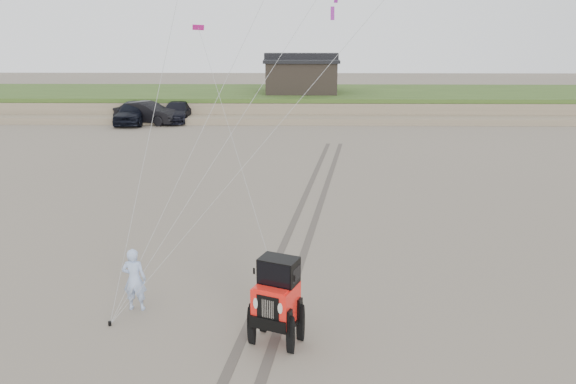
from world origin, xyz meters
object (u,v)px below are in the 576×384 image
(truck_b, at_px, (147,113))
(jeep, at_px, (276,311))
(man, at_px, (134,279))
(truck_a, at_px, (133,112))
(truck_c, at_px, (178,111))
(cabin, at_px, (301,75))

(truck_b, distance_m, jeep, 33.33)
(man, bearing_deg, truck_a, -72.20)
(truck_a, distance_m, jeep, 33.74)
(truck_b, bearing_deg, jeep, -141.29)
(man, bearing_deg, truck_c, -78.48)
(cabin, height_order, truck_a, cabin)
(cabin, bearing_deg, truck_c, -151.58)
(cabin, distance_m, truck_b, 13.88)
(truck_b, bearing_deg, truck_a, 108.17)
(truck_a, xyz_separation_m, jeep, (12.29, -31.42, -0.04))
(truck_a, xyz_separation_m, man, (8.47, -29.82, -0.03))
(truck_a, height_order, man, truck_a)
(truck_b, distance_m, man, 30.70)
(truck_c, xyz_separation_m, jeep, (9.06, -32.64, 0.07))
(truck_c, distance_m, jeep, 33.88)
(truck_c, bearing_deg, truck_a, -156.64)
(truck_c, relative_size, man, 3.10)
(truck_b, bearing_deg, truck_c, -40.57)
(cabin, bearing_deg, jeep, -91.22)
(truck_c, relative_size, jeep, 1.18)
(jeep, bearing_deg, man, 179.79)
(truck_c, height_order, jeep, jeep)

